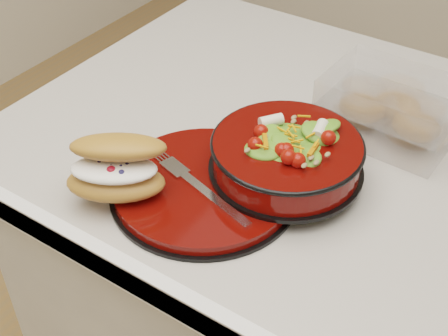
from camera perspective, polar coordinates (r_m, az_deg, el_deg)
The scene contains 5 objects.
dinner_plate at distance 0.87m, azimuth -1.80°, elevation -1.78°, with size 0.27×0.27×0.02m.
salad_bowl at distance 0.87m, azimuth 5.78°, elevation 1.58°, with size 0.22×0.22×0.09m.
croissant at distance 0.84m, azimuth -9.74°, elevation -0.01°, with size 0.15×0.15×0.08m.
fork at distance 0.85m, azimuth -2.07°, elevation -1.90°, with size 0.18×0.07×0.00m.
pastry_box at distance 1.00m, azimuth 14.99°, elevation 5.28°, with size 0.20×0.15×0.09m.
Camera 1 is at (0.17, -0.73, 1.48)m, focal length 50.00 mm.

